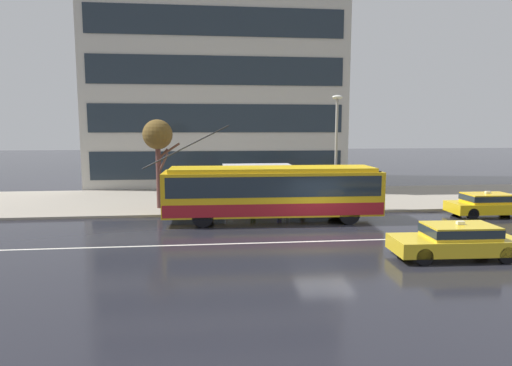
{
  "coord_description": "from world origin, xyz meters",
  "views": [
    {
      "loc": [
        -5.16,
        -18.92,
        4.81
      ],
      "look_at": [
        -2.74,
        3.72,
        1.92
      ],
      "focal_mm": 30.56,
      "sensor_mm": 36.0,
      "label": 1
    }
  ],
  "objects": [
    {
      "name": "pedestrian_approaching_curb",
      "position": [
        -5.18,
        6.38,
        1.78
      ],
      "size": [
        1.22,
        1.22,
        2.03
      ],
      "color": "#474C3A",
      "rests_on": "sidewalk_slab"
    },
    {
      "name": "street_tree_bare",
      "position": [
        -8.13,
        6.77,
        4.28
      ],
      "size": [
        2.11,
        1.73,
        5.16
      ],
      "color": "brown",
      "rests_on": "sidewalk_slab"
    },
    {
      "name": "ground_plane",
      "position": [
        0.0,
        0.0,
        0.0
      ],
      "size": [
        160.0,
        160.0,
        0.0
      ],
      "primitive_type": "plane",
      "color": "black"
    },
    {
      "name": "taxi_ahead_of_bus",
      "position": [
        9.97,
        3.01,
        0.7
      ],
      "size": [
        4.44,
        1.83,
        1.39
      ],
      "color": "yellow",
      "rests_on": "ground_plane"
    },
    {
      "name": "trolleybus",
      "position": [
        -1.96,
        3.05,
        1.56
      ],
      "size": [
        12.03,
        2.78,
        4.96
      ],
      "color": "gold",
      "rests_on": "ground_plane"
    },
    {
      "name": "office_tower_corner_left",
      "position": [
        -4.47,
        19.97,
        14.56
      ],
      "size": [
        20.87,
        10.72,
        29.1
      ],
      "color": "#B8B5AC",
      "rests_on": "ground_plane"
    },
    {
      "name": "pedestrian_at_shelter",
      "position": [
        0.47,
        6.87,
        1.07
      ],
      "size": [
        0.46,
        0.46,
        1.58
      ],
      "color": "black",
      "rests_on": "sidewalk_slab"
    },
    {
      "name": "street_lamp",
      "position": [
        2.06,
        5.44,
        4.0
      ],
      "size": [
        0.6,
        0.32,
        6.51
      ],
      "color": "gray",
      "rests_on": "sidewalk_slab"
    },
    {
      "name": "pedestrian_walking_past",
      "position": [
        -2.58,
        6.15,
        1.79
      ],
      "size": [
        1.58,
        1.58,
        2.01
      ],
      "color": "black",
      "rests_on": "sidewalk_slab"
    },
    {
      "name": "lane_centre_line",
      "position": [
        0.0,
        -1.2,
        0.0
      ],
      "size": [
        72.0,
        0.14,
        0.01
      ],
      "primitive_type": "cube",
      "color": "silver",
      "rests_on": "ground_plane"
    },
    {
      "name": "bus_shelter",
      "position": [
        -2.36,
        7.05,
        2.01
      ],
      "size": [
        4.05,
        1.64,
        2.5
      ],
      "color": "gray",
      "rests_on": "sidewalk_slab"
    },
    {
      "name": "sidewalk_slab",
      "position": [
        0.0,
        9.65,
        0.07
      ],
      "size": [
        80.0,
        10.0,
        0.14
      ],
      "primitive_type": "cube",
      "color": "gray",
      "rests_on": "ground_plane"
    },
    {
      "name": "taxi_oncoming_near",
      "position": [
        3.9,
        -4.07,
        0.7
      ],
      "size": [
        4.65,
        1.93,
        1.39
      ],
      "color": "gold",
      "rests_on": "ground_plane"
    },
    {
      "name": "pedestrian_waiting_by_pole",
      "position": [
        -1.32,
        5.25,
        1.76
      ],
      "size": [
        1.23,
        1.23,
        1.98
      ],
      "color": "navy",
      "rests_on": "sidewalk_slab"
    }
  ]
}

